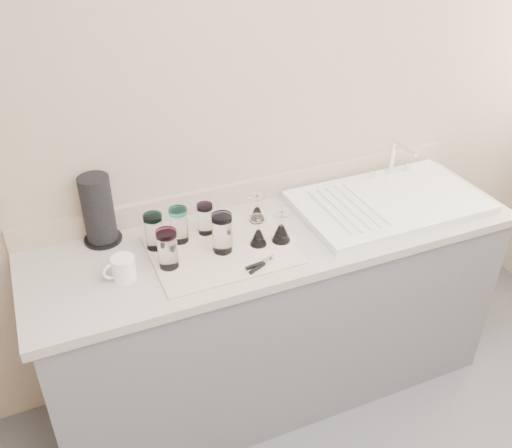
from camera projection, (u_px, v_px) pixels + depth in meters
name	position (u px, v px, depth m)	size (l,w,h in m)	color
counter_unit	(275.00, 314.00, 2.60)	(2.06, 0.62, 0.90)	slate
sink_unit	(389.00, 201.00, 2.54)	(0.82, 0.50, 0.22)	white
dish_towel	(222.00, 250.00, 2.25)	(0.55, 0.42, 0.01)	silver
tumbler_teal	(154.00, 231.00, 2.22)	(0.07, 0.07, 0.15)	white
tumbler_cyan	(179.00, 225.00, 2.26)	(0.07, 0.07, 0.15)	white
tumbler_purple	(205.00, 219.00, 2.31)	(0.07, 0.07, 0.13)	white
tumbler_magenta	(168.00, 249.00, 2.11)	(0.08, 0.08, 0.16)	white
tumbler_lavender	(222.00, 233.00, 2.20)	(0.08, 0.08, 0.16)	white
goblet_back_right	(257.00, 212.00, 2.40)	(0.07, 0.07, 0.12)	white
goblet_front_left	(258.00, 235.00, 2.25)	(0.07, 0.07, 0.12)	white
goblet_front_right	(281.00, 231.00, 2.27)	(0.08, 0.08, 0.14)	white
can_opener	(261.00, 264.00, 2.15)	(0.12, 0.07, 0.02)	silver
white_mug	(123.00, 268.00, 2.08)	(0.13, 0.09, 0.09)	white
paper_towel_roll	(98.00, 211.00, 2.24)	(0.15, 0.15, 0.29)	black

